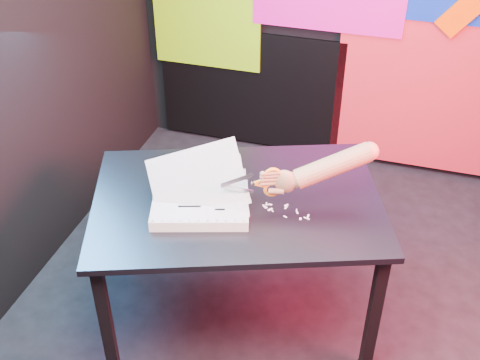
% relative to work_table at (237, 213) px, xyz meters
% --- Properties ---
extents(room, '(3.01, 3.01, 2.71)m').
position_rel_work_table_xyz_m(room, '(0.34, 0.14, 0.68)').
color(room, black).
rests_on(room, ground).
extents(backdrop, '(2.88, 0.05, 2.08)m').
position_rel_work_table_xyz_m(backdrop, '(0.41, 1.61, 0.29)').
color(backdrop, red).
rests_on(backdrop, ground).
extents(work_table, '(1.51, 1.25, 0.75)m').
position_rel_work_table_xyz_m(work_table, '(0.00, 0.00, 0.00)').
color(work_table, black).
rests_on(work_table, ground).
extents(printout_stack, '(0.51, 0.41, 0.31)m').
position_rel_work_table_xyz_m(printout_stack, '(-0.13, -0.12, 0.11)').
color(printout_stack, white).
rests_on(printout_stack, work_table).
extents(scissors, '(0.24, 0.11, 0.15)m').
position_rel_work_table_xyz_m(scissors, '(0.15, -0.04, 0.23)').
color(scissors, '#AEAEAE').
rests_on(scissors, printout_stack).
extents(hand_forearm, '(0.46, 0.24, 0.22)m').
position_rel_work_table_xyz_m(hand_forearm, '(0.37, 0.06, 0.28)').
color(hand_forearm, '#B07757').
rests_on(hand_forearm, work_table).
extents(paper_clippings, '(0.22, 0.10, 0.00)m').
position_rel_work_table_xyz_m(paper_clippings, '(0.22, -0.02, 0.08)').
color(paper_clippings, white).
rests_on(paper_clippings, work_table).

